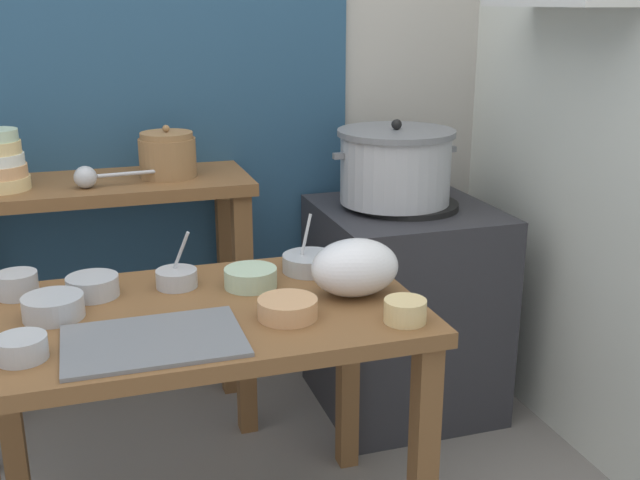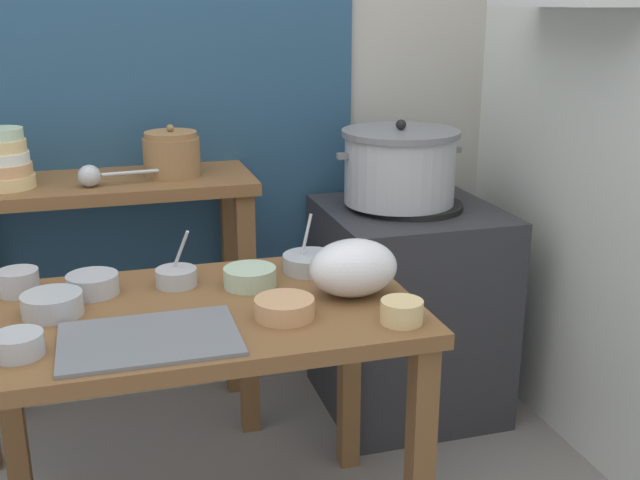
{
  "view_description": "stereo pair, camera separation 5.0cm",
  "coord_description": "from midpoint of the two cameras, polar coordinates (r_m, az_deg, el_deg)",
  "views": [
    {
      "loc": [
        -0.17,
        -1.69,
        1.45
      ],
      "look_at": [
        0.45,
        0.25,
        0.82
      ],
      "focal_mm": 43.0,
      "sensor_mm": 36.0,
      "label": 1
    },
    {
      "loc": [
        -0.12,
        -1.7,
        1.45
      ],
      "look_at": [
        0.45,
        0.25,
        0.82
      ],
      "focal_mm": 43.0,
      "sensor_mm": 36.0,
      "label": 2
    }
  ],
  "objects": [
    {
      "name": "prep_bowl_5",
      "position": [
        2.08,
        -17.24,
        -3.25
      ],
      "size": [
        0.13,
        0.13,
        0.05
      ],
      "color": "#B7BABF",
      "rests_on": "prep_table"
    },
    {
      "name": "plastic_bag",
      "position": [
        1.98,
        1.89,
        -2.06
      ],
      "size": [
        0.23,
        0.18,
        0.15
      ],
      "primitive_type": "ellipsoid",
      "color": "white",
      "rests_on": "prep_table"
    },
    {
      "name": "prep_bowl_4",
      "position": [
        2.06,
        -5.88,
        -2.74
      ],
      "size": [
        0.14,
        0.14,
        0.05
      ],
      "color": "#B7D1AD",
      "rests_on": "prep_table"
    },
    {
      "name": "prep_bowl_7",
      "position": [
        1.78,
        -22.1,
        -7.39
      ],
      "size": [
        0.11,
        0.11,
        0.05
      ],
      "color": "#B7BABF",
      "rests_on": "prep_table"
    },
    {
      "name": "prep_bowl_0",
      "position": [
        2.14,
        -22.25,
        -3.03
      ],
      "size": [
        0.11,
        0.11,
        0.07
      ],
      "color": "#B7BABF",
      "rests_on": "prep_table"
    },
    {
      "name": "serving_tray",
      "position": [
        1.78,
        -13.09,
        -7.31
      ],
      "size": [
        0.4,
        0.28,
        0.01
      ],
      "primitive_type": "cube",
      "color": "slate",
      "rests_on": "prep_table"
    },
    {
      "name": "prep_table",
      "position": [
        1.99,
        -9.58,
        -7.99
      ],
      "size": [
        1.1,
        0.66,
        0.72
      ],
      "color": "brown",
      "rests_on": "ground"
    },
    {
      "name": "prep_bowl_2",
      "position": [
        2.09,
        -11.3,
        -2.73
      ],
      "size": [
        0.11,
        0.11,
        0.15
      ],
      "color": "#B7BABF",
      "rests_on": "prep_table"
    },
    {
      "name": "stove_block",
      "position": [
        2.83,
        5.72,
        -4.99
      ],
      "size": [
        0.6,
        0.61,
        0.78
      ],
      "color": "#2D2D33",
      "rests_on": "ground"
    },
    {
      "name": "prep_bowl_3",
      "position": [
        1.86,
        -3.21,
        -5.04
      ],
      "size": [
        0.15,
        0.15,
        0.05
      ],
      "color": "tan",
      "rests_on": "prep_table"
    },
    {
      "name": "clay_pot",
      "position": [
        2.58,
        -11.83,
        6.22
      ],
      "size": [
        0.19,
        0.19,
        0.17
      ],
      "color": "olive",
      "rests_on": "back_shelf_table"
    },
    {
      "name": "wall_right",
      "position": [
        2.45,
        21.93,
        12.55
      ],
      "size": [
        0.3,
        3.2,
        2.6
      ],
      "color": "silver",
      "rests_on": "ground"
    },
    {
      "name": "prep_bowl_6",
      "position": [
        2.17,
        -1.41,
        -1.65
      ],
      "size": [
        0.16,
        0.16,
        0.16
      ],
      "color": "#B7BABF",
      "rests_on": "prep_table"
    },
    {
      "name": "ladle",
      "position": [
        2.49,
        -17.3,
        4.51
      ],
      "size": [
        0.31,
        0.07,
        0.07
      ],
      "color": "#B7BABF",
      "rests_on": "back_shelf_table"
    },
    {
      "name": "wall_back",
      "position": [
        2.8,
        -13.44,
        13.8
      ],
      "size": [
        4.4,
        0.12,
        2.6
      ],
      "color": "#B2ADA3",
      "rests_on": "ground"
    },
    {
      "name": "prep_bowl_8",
      "position": [
        1.84,
        5.57,
        -5.19
      ],
      "size": [
        0.1,
        0.1,
        0.06
      ],
      "color": "#E5C684",
      "rests_on": "prep_table"
    },
    {
      "name": "back_shelf_table",
      "position": [
        2.64,
        -16.21,
        -0.43
      ],
      "size": [
        0.96,
        0.4,
        0.9
      ],
      "color": "brown",
      "rests_on": "ground"
    },
    {
      "name": "steamer_pot",
      "position": [
        2.68,
        5.09,
        5.52
      ],
      "size": [
        0.45,
        0.41,
        0.29
      ],
      "color": "#B7BABF",
      "rests_on": "stove_block"
    },
    {
      "name": "prep_bowl_1",
      "position": [
        1.97,
        -19.94,
        -4.64
      ],
      "size": [
        0.15,
        0.15,
        0.06
      ],
      "color": "#B7BABF",
      "rests_on": "prep_table"
    }
  ]
}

